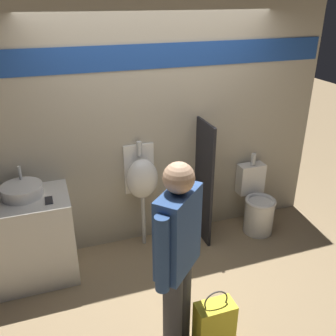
{
  "coord_description": "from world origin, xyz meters",
  "views": [
    {
      "loc": [
        -1.12,
        -3.05,
        2.63
      ],
      "look_at": [
        0.0,
        0.17,
        1.05
      ],
      "focal_mm": 40.0,
      "sensor_mm": 36.0,
      "label": 1
    }
  ],
  "objects_px": {
    "urinal_near_counter": "(142,179)",
    "toilet": "(257,205)",
    "sink_basin": "(22,191)",
    "shopping_bag": "(214,324)",
    "cell_phone": "(49,200)",
    "person_in_vest": "(178,256)"
  },
  "relations": [
    {
      "from": "urinal_near_counter",
      "to": "toilet",
      "type": "relative_size",
      "value": 1.32
    },
    {
      "from": "sink_basin",
      "to": "shopping_bag",
      "type": "relative_size",
      "value": 0.69
    },
    {
      "from": "cell_phone",
      "to": "shopping_bag",
      "type": "distance_m",
      "value": 1.81
    },
    {
      "from": "urinal_near_counter",
      "to": "person_in_vest",
      "type": "xyz_separation_m",
      "value": [
        -0.13,
        -1.45,
        0.08
      ]
    },
    {
      "from": "sink_basin",
      "to": "person_in_vest",
      "type": "height_order",
      "value": "person_in_vest"
    },
    {
      "from": "cell_phone",
      "to": "person_in_vest",
      "type": "xyz_separation_m",
      "value": [
        0.84,
        -1.15,
        0.0
      ]
    },
    {
      "from": "shopping_bag",
      "to": "urinal_near_counter",
      "type": "bearing_deg",
      "value": 96.13
    },
    {
      "from": "sink_basin",
      "to": "urinal_near_counter",
      "type": "bearing_deg",
      "value": 5.69
    },
    {
      "from": "sink_basin",
      "to": "shopping_bag",
      "type": "xyz_separation_m",
      "value": [
        1.36,
        -1.41,
        -0.75
      ]
    },
    {
      "from": "person_in_vest",
      "to": "cell_phone",
      "type": "bearing_deg",
      "value": 82.52
    },
    {
      "from": "sink_basin",
      "to": "cell_phone",
      "type": "bearing_deg",
      "value": -38.41
    },
    {
      "from": "urinal_near_counter",
      "to": "shopping_bag",
      "type": "xyz_separation_m",
      "value": [
        0.16,
        -1.53,
        -0.62
      ]
    },
    {
      "from": "sink_basin",
      "to": "toilet",
      "type": "height_order",
      "value": "sink_basin"
    },
    {
      "from": "shopping_bag",
      "to": "person_in_vest",
      "type": "bearing_deg",
      "value": 164.82
    },
    {
      "from": "urinal_near_counter",
      "to": "toilet",
      "type": "bearing_deg",
      "value": -6.96
    },
    {
      "from": "cell_phone",
      "to": "toilet",
      "type": "xyz_separation_m",
      "value": [
        2.35,
        0.13,
        -0.58
      ]
    },
    {
      "from": "cell_phone",
      "to": "shopping_bag",
      "type": "xyz_separation_m",
      "value": [
        1.14,
        -1.23,
        -0.7
      ]
    },
    {
      "from": "toilet",
      "to": "sink_basin",
      "type": "bearing_deg",
      "value": 178.93
    },
    {
      "from": "toilet",
      "to": "person_in_vest",
      "type": "height_order",
      "value": "person_in_vest"
    },
    {
      "from": "sink_basin",
      "to": "toilet",
      "type": "xyz_separation_m",
      "value": [
        2.57,
        -0.05,
        -0.63
      ]
    },
    {
      "from": "urinal_near_counter",
      "to": "toilet",
      "type": "xyz_separation_m",
      "value": [
        1.37,
        -0.17,
        -0.51
      ]
    },
    {
      "from": "person_in_vest",
      "to": "urinal_near_counter",
      "type": "bearing_deg",
      "value": 41.21
    }
  ]
}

